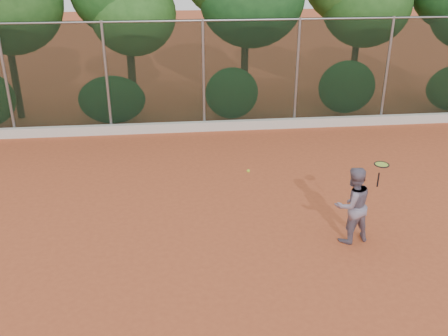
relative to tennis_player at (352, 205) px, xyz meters
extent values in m
plane|color=#BB522C|center=(-2.45, 0.08, -0.81)|extent=(80.00, 80.00, 0.00)
cube|color=silver|center=(-2.45, 6.90, -0.66)|extent=(24.00, 0.20, 0.30)
imported|color=slate|center=(0.00, 0.00, 0.00)|extent=(0.91, 0.79, 1.61)
cube|color=black|center=(-2.45, 7.08, 0.94)|extent=(24.00, 0.01, 3.50)
cylinder|color=gray|center=(-2.45, 7.08, 2.64)|extent=(24.00, 0.06, 0.06)
cylinder|color=gray|center=(-8.45, 7.08, 0.94)|extent=(0.09, 0.09, 3.50)
cylinder|color=gray|center=(-5.45, 7.08, 0.94)|extent=(0.09, 0.09, 3.50)
cylinder|color=gray|center=(-2.45, 7.08, 0.94)|extent=(0.09, 0.09, 3.50)
cylinder|color=gray|center=(0.55, 7.08, 0.94)|extent=(0.09, 0.09, 3.50)
cylinder|color=gray|center=(3.55, 7.08, 0.94)|extent=(0.09, 0.09, 3.50)
cylinder|color=#47301B|center=(-8.75, 8.98, 0.64)|extent=(0.24, 0.24, 2.90)
ellipsoid|color=#3A742C|center=(-8.55, 8.88, 3.09)|extent=(3.50, 2.90, 3.40)
cylinder|color=#412D19|center=(-4.85, 9.38, 0.39)|extent=(0.28, 0.28, 2.40)
ellipsoid|color=#2C6221|center=(-4.65, 9.28, 2.59)|extent=(2.90, 2.40, 2.80)
cylinder|color=#3D2617|center=(-0.85, 9.08, 0.69)|extent=(0.26, 0.26, 3.00)
cylinder|color=#402618|center=(3.25, 9.28, 0.54)|extent=(0.24, 0.24, 2.70)
ellipsoid|color=#25571D|center=(3.45, 9.18, 2.89)|extent=(3.20, 2.70, 3.10)
ellipsoid|color=#245F26|center=(-5.45, 7.88, 0.04)|extent=(2.20, 1.16, 1.60)
ellipsoid|color=#2C732E|center=(-1.45, 7.88, 0.14)|extent=(1.80, 1.04, 1.76)
ellipsoid|color=#276727|center=(2.55, 7.88, 0.24)|extent=(2.00, 1.10, 1.84)
cylinder|color=black|center=(0.43, -0.07, 0.56)|extent=(0.04, 0.04, 0.30)
torus|color=black|center=(0.43, -0.13, 0.91)|extent=(0.33, 0.33, 0.03)
cylinder|color=#A2C53A|center=(0.43, -0.13, 0.91)|extent=(0.28, 0.28, 0.01)
sphere|color=#B4D02F|center=(-2.10, 0.06, 0.82)|extent=(0.06, 0.06, 0.06)
camera|label=1|loc=(-3.47, -8.41, 4.71)|focal=40.00mm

